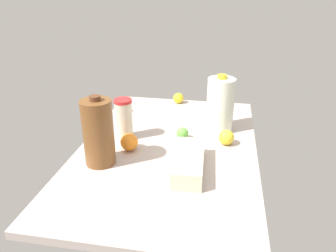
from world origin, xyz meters
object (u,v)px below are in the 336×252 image
milk_jug (220,105)px  lemon_far_back (178,98)px  chocolate_milk_jug (98,132)px  lemon_loose (226,137)px  orange_by_jug (129,142)px  egg_carton (189,162)px  lime_near_front (124,107)px  lime_beside_bowl (183,133)px  tumbler_cup (124,119)px

milk_jug → lemon_far_back: bearing=37.2°
milk_jug → chocolate_milk_jug: bearing=131.3°
lemon_far_back → lemon_loose: size_ratio=0.89×
milk_jug → orange_by_jug: 46.96cm
chocolate_milk_jug → lemon_loose: chocolate_milk_jug is taller
milk_jug → chocolate_milk_jug: chocolate_milk_jug is taller
orange_by_jug → egg_carton: bearing=-112.9°
orange_by_jug → lime_near_front: bearing=19.9°
egg_carton → lemon_loose: 27.61cm
chocolate_milk_jug → lemon_loose: size_ratio=4.16×
lime_beside_bowl → lemon_far_back: bearing=10.8°
lemon_loose → lime_near_front: lemon_loose is taller
lime_near_front → egg_carton: bearing=-141.5°
milk_jug → chocolate_milk_jug: 60.12cm
lemon_far_back → lemon_loose: bearing=-149.1°
lime_beside_bowl → orange_by_jug: (-14.32, 20.97, 1.02)cm
lime_beside_bowl → tumbler_cup: bearing=97.1°
egg_carton → lemon_loose: bearing=-32.8°
egg_carton → lime_near_front: bearing=35.7°
milk_jug → tumbler_cup: (-16.58, 42.33, -3.47)cm
lemon_loose → egg_carton: bearing=150.0°
lemon_far_back → lime_beside_bowl: bearing=-169.2°
lime_beside_bowl → lemon_loose: size_ratio=0.82×
chocolate_milk_jug → lime_beside_bowl: size_ratio=5.08×
lime_near_front → milk_jug: bearing=-104.8°
tumbler_cup → lime_near_front: 32.52cm
lemon_loose → orange_by_jug: bearing=107.1°
tumbler_cup → lime_beside_bowl: size_ratio=3.37×
lime_beside_bowl → orange_by_jug: size_ratio=0.73×
lime_beside_bowl → lime_near_front: lime_beside_bowl is taller
chocolate_milk_jug → lime_near_front: 54.90cm
egg_carton → lime_beside_bowl: bearing=10.2°
lemon_far_back → lime_near_front: 33.03cm
egg_carton → tumbler_cup: 39.78cm
tumbler_cup → lime_beside_bowl: tumbler_cup is taller
milk_jug → orange_by_jug: (-27.61, 36.88, -9.07)cm
milk_jug → lemon_loose: 18.20cm
lemon_far_back → orange_by_jug: size_ratio=0.80×
milk_jug → egg_carton: bearing=165.6°
tumbler_cup → lemon_loose: bearing=-88.1°
lemon_loose → orange_by_jug: 42.59cm
egg_carton → chocolate_milk_jug: bearing=88.4°
chocolate_milk_jug → lemon_far_back: 75.66cm
tumbler_cup → chocolate_milk_jug: chocolate_milk_jug is taller
egg_carton → tumbler_cup: size_ratio=1.54×
chocolate_milk_jug → tumbler_cup: bearing=-7.0°
milk_jug → tumbler_cup: bearing=111.4°
lime_beside_bowl → lime_near_front: (27.03, 35.96, -0.22)cm
lemon_far_back → orange_by_jug: bearing=168.5°
orange_by_jug → milk_jug: bearing=-53.2°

